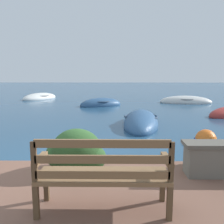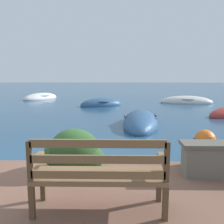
# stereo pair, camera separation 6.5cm
# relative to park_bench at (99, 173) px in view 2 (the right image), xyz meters

# --- Properties ---
(ground_plane) EXTENTS (80.00, 80.00, 0.00)m
(ground_plane) POSITION_rel_park_bench_xyz_m (-0.72, 1.70, -0.70)
(ground_plane) COLOR navy
(park_bench) EXTENTS (1.56, 0.48, 0.93)m
(park_bench) POSITION_rel_park_bench_xyz_m (0.00, 0.00, 0.00)
(park_bench) COLOR brown
(park_bench) RESTS_ON patio_terrace
(hedge_clump_left) EXTENTS (1.04, 0.75, 0.70)m
(hedge_clump_left) POSITION_rel_park_bench_xyz_m (-0.52, 1.28, -0.18)
(hedge_clump_left) COLOR #284C23
(hedge_clump_left) RESTS_ON patio_terrace
(hedge_clump_centre) EXTENTS (0.70, 0.51, 0.48)m
(hedge_clump_centre) POSITION_rel_park_bench_xyz_m (1.75, 1.42, -0.28)
(hedge_clump_centre) COLOR #426B33
(hedge_clump_centre) RESTS_ON patio_terrace
(rowboat_nearest) EXTENTS (1.56, 3.39, 0.87)m
(rowboat_nearest) POSITION_rel_park_bench_xyz_m (1.05, 5.91, -0.63)
(rowboat_nearest) COLOR #2D517A
(rowboat_nearest) RESTS_ON ground_plane
(rowboat_far) EXTENTS (2.60, 1.97, 0.77)m
(rowboat_far) POSITION_rel_park_bench_xyz_m (-0.65, 10.94, -0.64)
(rowboat_far) COLOR #2D517A
(rowboat_far) RESTS_ON ground_plane
(rowboat_outer) EXTENTS (3.19, 1.54, 0.77)m
(rowboat_outer) POSITION_rel_park_bench_xyz_m (4.40, 12.25, -0.64)
(rowboat_outer) COLOR silver
(rowboat_outer) RESTS_ON ground_plane
(rowboat_distant) EXTENTS (2.51, 3.05, 0.73)m
(rowboat_distant) POSITION_rel_park_bench_xyz_m (-5.08, 14.42, -0.64)
(rowboat_distant) COLOR silver
(rowboat_distant) RESTS_ON ground_plane
(mooring_buoy) EXTENTS (0.61, 0.61, 0.55)m
(mooring_buoy) POSITION_rel_park_bench_xyz_m (2.52, 3.64, -0.61)
(mooring_buoy) COLOR orange
(mooring_buoy) RESTS_ON ground_plane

